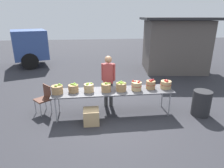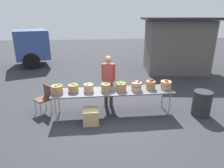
# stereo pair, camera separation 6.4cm
# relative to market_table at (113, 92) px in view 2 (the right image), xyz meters

# --- Properties ---
(ground_plane) EXTENTS (40.00, 40.00, 0.00)m
(ground_plane) POSITION_rel_market_table_xyz_m (0.00, 0.00, -0.72)
(ground_plane) COLOR #2D2D33
(market_table) EXTENTS (3.50, 0.76, 0.75)m
(market_table) POSITION_rel_market_table_xyz_m (0.00, 0.00, 0.00)
(market_table) COLOR #4C4C51
(market_table) RESTS_ON ground
(apple_basket_green_0) EXTENTS (0.33, 0.33, 0.28)m
(apple_basket_green_0) POSITION_rel_market_table_xyz_m (-1.58, -0.02, 0.15)
(apple_basket_green_0) COLOR #A87F51
(apple_basket_green_0) RESTS_ON market_table
(apple_basket_green_1) EXTENTS (0.30, 0.30, 0.26)m
(apple_basket_green_1) POSITION_rel_market_table_xyz_m (-1.14, 0.04, 0.15)
(apple_basket_green_1) COLOR #A87F51
(apple_basket_green_1) RESTS_ON market_table
(apple_basket_green_2) EXTENTS (0.30, 0.30, 0.27)m
(apple_basket_green_2) POSITION_rel_market_table_xyz_m (-0.71, 0.00, 0.15)
(apple_basket_green_2) COLOR tan
(apple_basket_green_2) RESTS_ON market_table
(apple_basket_green_3) EXTENTS (0.29, 0.29, 0.29)m
(apple_basket_green_3) POSITION_rel_market_table_xyz_m (-0.21, -0.04, 0.16)
(apple_basket_green_3) COLOR #A87F51
(apple_basket_green_3) RESTS_ON market_table
(apple_basket_green_4) EXTENTS (0.32, 0.32, 0.28)m
(apple_basket_green_4) POSITION_rel_market_table_xyz_m (0.23, -0.03, 0.16)
(apple_basket_green_4) COLOR #A87F51
(apple_basket_green_4) RESTS_ON market_table
(apple_basket_red_0) EXTENTS (0.31, 0.31, 0.29)m
(apple_basket_red_0) POSITION_rel_market_table_xyz_m (0.68, -0.04, 0.16)
(apple_basket_red_0) COLOR tan
(apple_basket_red_0) RESTS_ON market_table
(apple_basket_red_1) EXTENTS (0.29, 0.29, 0.30)m
(apple_basket_red_1) POSITION_rel_market_table_xyz_m (1.13, 0.03, 0.17)
(apple_basket_red_1) COLOR #A87F51
(apple_basket_red_1) RESTS_ON market_table
(apple_basket_red_2) EXTENTS (0.33, 0.33, 0.29)m
(apple_basket_red_2) POSITION_rel_market_table_xyz_m (1.59, -0.00, 0.16)
(apple_basket_red_2) COLOR tan
(apple_basket_red_2) RESTS_ON market_table
(vendor_adult) EXTENTS (0.43, 0.28, 1.66)m
(vendor_adult) POSITION_rel_market_table_xyz_m (-0.08, 0.58, 0.26)
(vendor_adult) COLOR #3F3F3F
(vendor_adult) RESTS_ON ground
(food_kiosk) EXTENTS (3.87, 3.36, 2.74)m
(food_kiosk) POSITION_rel_market_table_xyz_m (3.88, 4.67, 0.67)
(food_kiosk) COLOR #59514C
(food_kiosk) RESTS_ON ground
(folding_chair) EXTENTS (0.56, 0.56, 0.86)m
(folding_chair) POSITION_rel_market_table_xyz_m (-2.05, 0.35, -0.21)
(folding_chair) COLOR brown
(folding_chair) RESTS_ON ground
(trash_barrel) EXTENTS (0.53, 0.53, 0.75)m
(trash_barrel) POSITION_rel_market_table_xyz_m (2.58, -0.37, -0.34)
(trash_barrel) COLOR #262628
(trash_barrel) RESTS_ON ground
(produce_crate) EXTENTS (0.42, 0.42, 0.42)m
(produce_crate) POSITION_rel_market_table_xyz_m (-0.67, -0.49, -0.51)
(produce_crate) COLOR tan
(produce_crate) RESTS_ON ground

